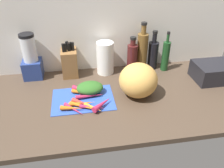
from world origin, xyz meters
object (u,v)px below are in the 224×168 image
Objects in this scene: carrot_9 at (84,107)px; winter_squash at (138,80)px; carrot_5 at (82,103)px; paper_towel_roll at (105,58)px; carrot_1 at (93,108)px; knife_block at (70,62)px; carrot_2 at (82,103)px; carrot_7 at (82,90)px; bottle_3 at (166,55)px; carrot_11 at (90,96)px; dish_rack at (216,72)px; bottle_0 at (132,57)px; bottle_1 at (142,51)px; carrot_10 at (92,90)px; bottle_2 at (153,54)px; carrot_3 at (102,104)px; carrot_4 at (72,108)px; cutting_board at (83,99)px; blender_appliance at (31,60)px; carrot_6 at (80,92)px; carrot_8 at (74,109)px; carrot_0 at (92,107)px.

carrot_9 is 34.85cm from winter_squash.
paper_towel_roll is (18.57, 36.73, 9.02)cm from carrot_5.
knife_block is at bearing 105.23° from carrot_1.
carrot_2 is 1.18× the size of carrot_7.
bottle_3 reaches higher than carrot_1.
carrot_11 is 0.56× the size of dish_rack.
winter_squash is 0.89× the size of bottle_0.
bottle_1 is (43.98, 24.63, 11.81)cm from carrot_7.
bottle_0 is 0.87× the size of dish_rack.
bottle_2 is (46.58, 25.93, 8.82)cm from carrot_10.
carrot_3 is 16.98cm from carrot_4.
carrot_1 is 0.95× the size of carrot_4.
carrot_4 is at bearing -136.48° from carrot_11.
carrot_11 is (10.58, 10.05, -0.08)cm from carrot_4.
carrot_5 is 0.43× the size of bottle_3.
bottle_3 is at bearing 45.89° from winter_squash.
bottle_0 is at bearing 42.03° from carrot_11.
cutting_board is 4.26cm from carrot_11.
carrot_7 is 0.85× the size of carrot_10.
carrot_11 is at bearing -42.24° from blender_appliance.
carrot_10 is at bearing -158.27° from bottle_3.
bottle_3 is at bearing 36.65° from carrot_3.
blender_appliance reaches higher than carrot_2.
carrot_3 is 0.49× the size of dish_rack.
carrot_6 is (-1.23, 4.74, 1.69)cm from cutting_board.
dish_rack reaches higher than carrot_4.
dish_rack reaches higher than carrot_11.
carrot_10 reaches higher than carrot_2.
paper_towel_roll is at bearing 176.36° from bottle_0.
winter_squash is at bearing -109.19° from bottle_1.
carrot_5 is 59.76cm from bottle_1.
carrot_2 is 1.39× the size of carrot_6.
bottle_0 is at bearing 55.99° from carrot_3.
carrot_6 is at bearing 104.58° from cutting_board.
carrot_1 is at bearing -41.36° from carrot_5.
bottle_0 is (41.88, 40.18, 8.96)cm from carrot_8.
bottle_3 is 34.87cm from dish_rack.
winter_squash is 39.28cm from bottle_3.
bottle_3 is (54.43, 21.70, 9.09)cm from carrot_10.
carrot_0 is at bearing 130.85° from carrot_1.
blender_appliance is (-24.80, 0.71, 3.54)cm from knife_block.
bottle_3 reaches higher than carrot_3.
winter_squash is (38.20, 10.28, 8.46)cm from carrot_8.
carrot_8 is 0.43× the size of bottle_1.
carrot_6 is 0.48× the size of paper_towel_roll.
carrot_10 is at bearing 85.54° from carrot_0.
carrot_11 is 85.87cm from dish_rack.
cutting_board is 12.57cm from carrot_1.
carrot_1 is 0.41× the size of bottle_2.
carrot_0 is 1.19× the size of carrot_1.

